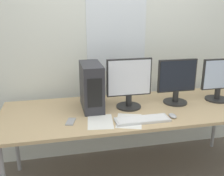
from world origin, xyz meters
name	(u,v)px	position (x,y,z in m)	size (l,w,h in m)	color
wall_back	(120,38)	(0.00, 1.02, 1.35)	(8.00, 0.07, 2.70)	silver
desk	(134,112)	(0.00, 0.44, 0.71)	(2.45, 0.89, 0.75)	tan
pc_tower	(91,86)	(-0.38, 0.55, 0.97)	(0.18, 0.41, 0.43)	#2D2D33
monitor_main	(129,83)	(-0.04, 0.49, 0.99)	(0.42, 0.24, 0.47)	black
monitor_right_near	(177,82)	(0.45, 0.50, 0.97)	(0.39, 0.24, 0.44)	black
monitor_right_far	(219,80)	(0.90, 0.49, 0.96)	(0.37, 0.24, 0.43)	black
keyboard	(142,120)	(-0.01, 0.16, 0.76)	(0.46, 0.15, 0.02)	silver
mouse	(173,116)	(0.27, 0.18, 0.76)	(0.06, 0.10, 0.03)	#B2B2B7
cell_phone	(71,122)	(-0.60, 0.27, 0.76)	(0.10, 0.15, 0.01)	#99999E
paper_sheet_left	(129,121)	(-0.12, 0.19, 0.75)	(0.29, 0.35, 0.00)	white
paper_sheet_front	(100,122)	(-0.36, 0.22, 0.75)	(0.25, 0.32, 0.00)	white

